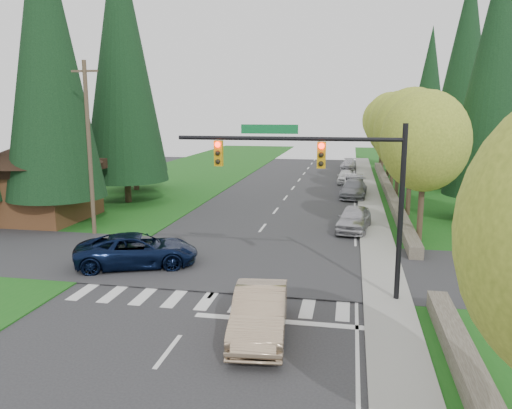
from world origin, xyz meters
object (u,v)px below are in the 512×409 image
(parked_car_a, at_px, (354,219))
(parked_car_b, at_px, (354,189))
(suv_navy, at_px, (137,250))
(parked_car_c, at_px, (354,183))
(parked_car_d, at_px, (346,177))
(sedan_champagne, at_px, (260,313))
(parked_car_e, at_px, (348,164))

(parked_car_a, xyz_separation_m, parked_car_b, (0.00, 11.95, -0.03))
(parked_car_b, bearing_deg, suv_navy, -111.60)
(suv_navy, relative_size, parked_car_c, 1.21)
(parked_car_b, height_order, parked_car_d, parked_car_b)
(sedan_champagne, xyz_separation_m, parked_car_e, (2.44, 48.02, -0.18))
(sedan_champagne, height_order, parked_car_b, sedan_champagne)
(parked_car_c, bearing_deg, sedan_champagne, -96.49)
(parked_car_d, bearing_deg, suv_navy, -106.65)
(parked_car_d, bearing_deg, parked_car_a, -86.92)
(parked_car_a, xyz_separation_m, parked_car_d, (-0.77, 20.21, -0.08))
(parked_car_b, bearing_deg, parked_car_e, 95.58)
(parked_car_b, relative_size, parked_car_e, 1.20)
(parked_car_a, bearing_deg, suv_navy, -130.18)
(parked_car_c, height_order, parked_car_d, parked_car_c)
(suv_navy, bearing_deg, parked_car_d, -38.24)
(suv_navy, bearing_deg, parked_car_a, -68.60)
(parked_car_c, relative_size, parked_car_e, 1.11)
(sedan_champagne, relative_size, parked_car_c, 1.03)
(parked_car_b, distance_m, parked_car_c, 3.20)
(suv_navy, height_order, parked_car_d, suv_navy)
(suv_navy, xyz_separation_m, parked_car_a, (10.02, 9.05, -0.02))
(parked_car_a, distance_m, parked_car_d, 20.22)
(sedan_champagne, relative_size, parked_car_b, 0.95)
(sedan_champagne, distance_m, suv_navy, 9.29)
(sedan_champagne, distance_m, parked_car_d, 35.46)
(parked_car_c, xyz_separation_m, parked_car_d, (-0.77, 5.06, -0.09))
(parked_car_a, bearing_deg, sedan_champagne, -93.58)
(parked_car_d, bearing_deg, parked_car_c, -80.47)
(parked_car_b, relative_size, parked_car_d, 1.27)
(sedan_champagne, distance_m, parked_car_b, 27.31)
(parked_car_a, bearing_deg, parked_car_c, 97.75)
(parked_car_d, height_order, parked_car_e, parked_car_d)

